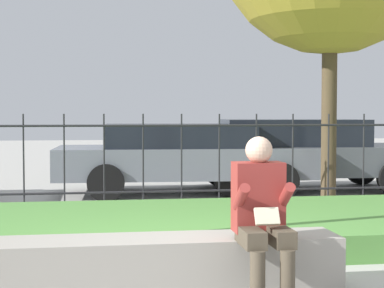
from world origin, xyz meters
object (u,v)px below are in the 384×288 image
object	(u,v)px
stone_bench	(168,269)
person_seated_reader	(262,212)
car_parked_center	(186,156)
car_parked_right	(299,152)

from	to	relation	value
stone_bench	person_seated_reader	size ratio (longest dim) A/B	2.18
stone_bench	car_parked_center	bearing A→B (deg)	80.49
car_parked_right	car_parked_center	bearing A→B (deg)	-171.55
stone_bench	car_parked_right	xyz separation A→B (m)	(3.20, 6.49, 0.51)
car_parked_center	car_parked_right	xyz separation A→B (m)	(2.14, 0.17, 0.03)
car_parked_center	car_parked_right	distance (m)	2.15
stone_bench	car_parked_center	distance (m)	6.43
person_seated_reader	car_parked_right	distance (m)	7.24
person_seated_reader	car_parked_center	distance (m)	6.63
person_seated_reader	car_parked_center	bearing A→B (deg)	86.71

